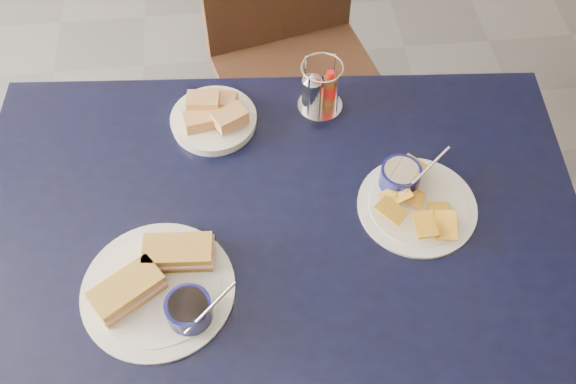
{
  "coord_description": "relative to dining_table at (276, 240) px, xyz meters",
  "views": [
    {
      "loc": [
        0.03,
        -0.79,
        1.93
      ],
      "look_at": [
        0.11,
        -0.02,
        0.82
      ],
      "focal_mm": 40.0,
      "sensor_mm": 36.0,
      "label": 1
    }
  ],
  "objects": [
    {
      "name": "ground",
      "position": [
        -0.08,
        0.06,
        -0.69
      ],
      "size": [
        6.0,
        6.0,
        0.0
      ],
      "primitive_type": "plane",
      "color": "#505155",
      "rests_on": "ground"
    },
    {
      "name": "dining_table",
      "position": [
        0.0,
        0.0,
        0.0
      ],
      "size": [
        1.41,
        0.99,
        0.75
      ],
      "color": "black",
      "rests_on": "ground"
    },
    {
      "name": "chair_far",
      "position": [
        0.14,
        0.77,
        -0.12
      ],
      "size": [
        0.57,
        0.56,
        1.0
      ],
      "color": "black",
      "rests_on": "ground"
    },
    {
      "name": "sandwich_plate",
      "position": [
        -0.24,
        -0.13,
        0.08
      ],
      "size": [
        0.32,
        0.31,
        0.12
      ],
      "color": "white",
      "rests_on": "dining_table"
    },
    {
      "name": "plantain_plate",
      "position": [
        0.3,
        0.04,
        0.08
      ],
      "size": [
        0.26,
        0.26,
        0.12
      ],
      "color": "white",
      "rests_on": "dining_table"
    },
    {
      "name": "bread_basket",
      "position": [
        -0.12,
        0.31,
        0.08
      ],
      "size": [
        0.2,
        0.2,
        0.07
      ],
      "color": "white",
      "rests_on": "dining_table"
    },
    {
      "name": "condiment_caddy",
      "position": [
        0.13,
        0.34,
        0.11
      ],
      "size": [
        0.11,
        0.11,
        0.14
      ],
      "color": "silver",
      "rests_on": "dining_table"
    }
  ]
}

